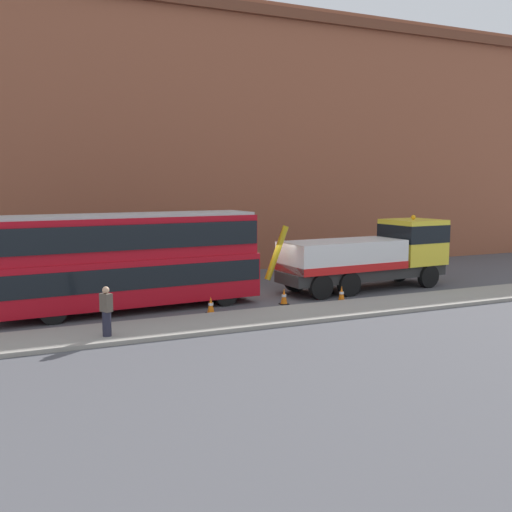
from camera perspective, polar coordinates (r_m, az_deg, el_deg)
name	(u,v)px	position (r m, az deg, el deg)	size (l,w,h in m)	color
ground_plane	(264,297)	(27.57, 0.75, -3.98)	(120.00, 120.00, 0.00)	#4C4C51
near_kerb	(307,313)	(23.90, 5.03, -5.56)	(60.00, 2.80, 0.15)	gray
building_facade	(202,136)	(35.16, -5.29, 11.60)	(60.00, 1.50, 16.00)	#935138
recovery_tow_truck	(371,254)	(29.92, 11.18, 0.18)	(10.21, 3.18, 3.67)	#2D2D2D
double_decker_bus	(130,258)	(24.88, -12.22, -0.15)	(11.15, 3.22, 4.06)	#B70C19
pedestrian_onlooker	(106,312)	(20.47, -14.39, -5.31)	(0.42, 0.48, 1.71)	#232333
traffic_cone_near_bus	(211,305)	(24.04, -4.43, -4.83)	(0.36, 0.36, 0.72)	orange
traffic_cone_midway	(284,297)	(25.78, 2.75, -4.00)	(0.36, 0.36, 0.72)	orange
traffic_cone_near_truck	(342,294)	(26.67, 8.35, -3.69)	(0.36, 0.36, 0.72)	orange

